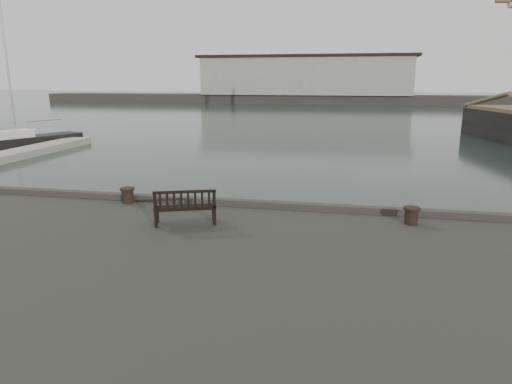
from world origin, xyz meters
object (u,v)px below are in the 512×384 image
(bench, at_px, (185,213))
(bollard_left, at_px, (128,195))
(bollard_right, at_px, (411,216))
(yacht_b, at_px, (23,144))

(bench, height_order, bollard_left, bench)
(bench, relative_size, bollard_left, 3.62)
(bollard_right, bearing_deg, bollard_left, 176.67)
(bench, xyz_separation_m, yacht_b, (-21.56, 21.03, -1.61))
(bollard_left, xyz_separation_m, bollard_right, (8.32, -0.48, -0.01))
(bollard_right, distance_m, yacht_b, 33.85)
(bench, relative_size, yacht_b, 0.13)
(yacht_b, bearing_deg, bollard_right, -11.36)
(bollard_right, relative_size, yacht_b, 0.04)
(yacht_b, bearing_deg, bollard_left, -20.88)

